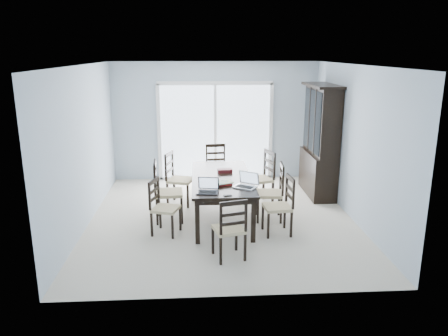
{
  "coord_description": "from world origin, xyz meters",
  "views": [
    {
      "loc": [
        -0.4,
        -7.09,
        2.82
      ],
      "look_at": [
        0.04,
        0.0,
        0.9
      ],
      "focal_mm": 35.0,
      "sensor_mm": 36.0,
      "label": 1
    }
  ],
  "objects_px": {
    "chair_end_near": "(231,223)",
    "chair_end_far": "(216,162)",
    "chair_left_far": "(175,173)",
    "cell_phone": "(228,195)",
    "laptop_silver": "(245,184)",
    "laptop_dark": "(207,190)",
    "game_box": "(225,171)",
    "dining_table": "(222,181)",
    "china_hutch": "(320,142)",
    "hot_tub": "(189,149)",
    "chair_left_near": "(160,201)",
    "chair_left_mid": "(163,185)",
    "chair_right_mid": "(275,186)",
    "chair_right_near": "(283,199)",
    "chair_right_far": "(264,172)"
  },
  "relations": [
    {
      "from": "chair_end_far",
      "to": "laptop_dark",
      "type": "distance_m",
      "value": 2.53
    },
    {
      "from": "china_hutch",
      "to": "chair_right_mid",
      "type": "xyz_separation_m",
      "value": [
        -1.12,
        -1.35,
        -0.47
      ]
    },
    {
      "from": "chair_left_near",
      "to": "chair_end_near",
      "type": "xyz_separation_m",
      "value": [
        1.04,
        -1.01,
        0.01
      ]
    },
    {
      "from": "chair_right_near",
      "to": "chair_right_far",
      "type": "relative_size",
      "value": 0.92
    },
    {
      "from": "chair_end_near",
      "to": "chair_end_far",
      "type": "relative_size",
      "value": 0.95
    },
    {
      "from": "chair_left_mid",
      "to": "laptop_dark",
      "type": "height_order",
      "value": "chair_left_mid"
    },
    {
      "from": "dining_table",
      "to": "chair_left_near",
      "type": "bearing_deg",
      "value": -150.56
    },
    {
      "from": "laptop_dark",
      "to": "laptop_silver",
      "type": "distance_m",
      "value": 0.63
    },
    {
      "from": "hot_tub",
      "to": "laptop_silver",
      "type": "bearing_deg",
      "value": -77.28
    },
    {
      "from": "dining_table",
      "to": "chair_left_near",
      "type": "height_order",
      "value": "chair_left_near"
    },
    {
      "from": "chair_left_far",
      "to": "cell_phone",
      "type": "xyz_separation_m",
      "value": [
        0.86,
        -1.81,
        0.14
      ]
    },
    {
      "from": "chair_left_far",
      "to": "laptop_silver",
      "type": "relative_size",
      "value": 2.79
    },
    {
      "from": "cell_phone",
      "to": "hot_tub",
      "type": "bearing_deg",
      "value": 84.87
    },
    {
      "from": "chair_left_far",
      "to": "cell_phone",
      "type": "distance_m",
      "value": 2.01
    },
    {
      "from": "laptop_silver",
      "to": "chair_end_near",
      "type": "bearing_deg",
      "value": -73.11
    },
    {
      "from": "china_hutch",
      "to": "chair_left_mid",
      "type": "height_order",
      "value": "china_hutch"
    },
    {
      "from": "china_hutch",
      "to": "laptop_dark",
      "type": "relative_size",
      "value": 6.28
    },
    {
      "from": "cell_phone",
      "to": "hot_tub",
      "type": "xyz_separation_m",
      "value": [
        -0.65,
        4.57,
        -0.31
      ]
    },
    {
      "from": "chair_left_near",
      "to": "laptop_dark",
      "type": "distance_m",
      "value": 0.83
    },
    {
      "from": "laptop_silver",
      "to": "chair_left_far",
      "type": "bearing_deg",
      "value": 162.65
    },
    {
      "from": "china_hutch",
      "to": "hot_tub",
      "type": "distance_m",
      "value": 3.57
    },
    {
      "from": "chair_left_far",
      "to": "chair_right_near",
      "type": "bearing_deg",
      "value": 64.97
    },
    {
      "from": "chair_right_near",
      "to": "chair_right_mid",
      "type": "xyz_separation_m",
      "value": [
        -0.03,
        0.59,
        0.03
      ]
    },
    {
      "from": "chair_left_near",
      "to": "chair_right_near",
      "type": "bearing_deg",
      "value": 104.56
    },
    {
      "from": "chair_left_mid",
      "to": "chair_right_mid",
      "type": "distance_m",
      "value": 1.9
    },
    {
      "from": "dining_table",
      "to": "hot_tub",
      "type": "xyz_separation_m",
      "value": [
        -0.62,
        3.57,
        -0.22
      ]
    },
    {
      "from": "chair_left_mid",
      "to": "chair_end_far",
      "type": "xyz_separation_m",
      "value": [
        0.97,
        1.69,
        -0.05
      ]
    },
    {
      "from": "china_hutch",
      "to": "chair_end_far",
      "type": "height_order",
      "value": "china_hutch"
    },
    {
      "from": "chair_left_near",
      "to": "game_box",
      "type": "height_order",
      "value": "chair_left_near"
    },
    {
      "from": "hot_tub",
      "to": "chair_right_far",
      "type": "bearing_deg",
      "value": -62.76
    },
    {
      "from": "chair_end_near",
      "to": "game_box",
      "type": "height_order",
      "value": "chair_end_near"
    },
    {
      "from": "game_box",
      "to": "chair_left_far",
      "type": "bearing_deg",
      "value": 148.59
    },
    {
      "from": "chair_right_near",
      "to": "chair_right_mid",
      "type": "distance_m",
      "value": 0.59
    },
    {
      "from": "chair_left_far",
      "to": "chair_right_mid",
      "type": "relative_size",
      "value": 1.02
    },
    {
      "from": "chair_end_near",
      "to": "chair_right_mid",
      "type": "bearing_deg",
      "value": 44.58
    },
    {
      "from": "hot_tub",
      "to": "china_hutch",
      "type": "bearing_deg",
      "value": -41.3
    },
    {
      "from": "chair_left_near",
      "to": "hot_tub",
      "type": "height_order",
      "value": "chair_left_near"
    },
    {
      "from": "dining_table",
      "to": "game_box",
      "type": "relative_size",
      "value": 8.75
    },
    {
      "from": "laptop_dark",
      "to": "china_hutch",
      "type": "bearing_deg",
      "value": 52.14
    },
    {
      "from": "chair_left_near",
      "to": "laptop_silver",
      "type": "distance_m",
      "value": 1.35
    },
    {
      "from": "chair_left_far",
      "to": "china_hutch",
      "type": "bearing_deg",
      "value": 114.23
    },
    {
      "from": "laptop_silver",
      "to": "hot_tub",
      "type": "xyz_separation_m",
      "value": [
        -0.95,
        4.2,
        -0.36
      ]
    },
    {
      "from": "china_hutch",
      "to": "chair_left_near",
      "type": "bearing_deg",
      "value": -149.03
    },
    {
      "from": "chair_end_far",
      "to": "game_box",
      "type": "relative_size",
      "value": 4.38
    },
    {
      "from": "chair_right_far",
      "to": "chair_left_mid",
      "type": "bearing_deg",
      "value": 95.45
    },
    {
      "from": "chair_right_far",
      "to": "chair_end_near",
      "type": "relative_size",
      "value": 1.12
    },
    {
      "from": "chair_left_near",
      "to": "chair_left_mid",
      "type": "distance_m",
      "value": 0.54
    },
    {
      "from": "hot_tub",
      "to": "cell_phone",
      "type": "bearing_deg",
      "value": -81.9
    },
    {
      "from": "dining_table",
      "to": "laptop_silver",
      "type": "relative_size",
      "value": 5.31
    },
    {
      "from": "chair_end_near",
      "to": "chair_left_far",
      "type": "bearing_deg",
      "value": 94.76
    }
  ]
}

